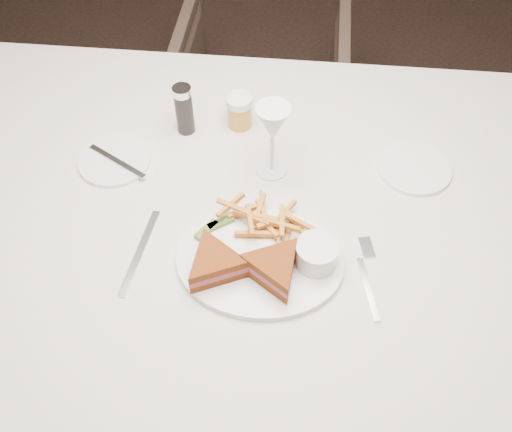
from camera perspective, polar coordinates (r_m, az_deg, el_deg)
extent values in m
plane|color=black|center=(1.99, 1.10, -4.89)|extent=(5.00, 5.00, 0.00)
cube|color=silver|center=(1.48, -0.07, -8.72)|extent=(1.67, 1.23, 0.75)
imported|color=#413128|center=(2.17, 0.60, 13.10)|extent=(0.67, 0.64, 0.62)
ellipsoid|color=white|center=(1.09, 0.38, -4.56)|extent=(0.35, 0.29, 0.01)
cube|color=silver|center=(1.13, -11.53, -3.54)|extent=(0.07, 0.20, 0.00)
cylinder|color=white|center=(1.30, -13.96, 5.46)|extent=(0.16, 0.16, 0.01)
cylinder|color=white|center=(1.29, 15.55, 4.65)|extent=(0.16, 0.16, 0.01)
cylinder|color=black|center=(1.30, -7.20, 10.50)|extent=(0.04, 0.04, 0.12)
cylinder|color=#BD872D|center=(1.32, -1.66, 10.40)|extent=(0.06, 0.06, 0.08)
cube|color=#4A6F26|center=(1.13, -3.56, -0.69)|extent=(0.06, 0.04, 0.01)
cube|color=#4A6F26|center=(1.12, -4.97, -1.39)|extent=(0.05, 0.05, 0.01)
cylinder|color=white|center=(1.06, 6.06, -3.80)|extent=(0.08, 0.08, 0.05)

